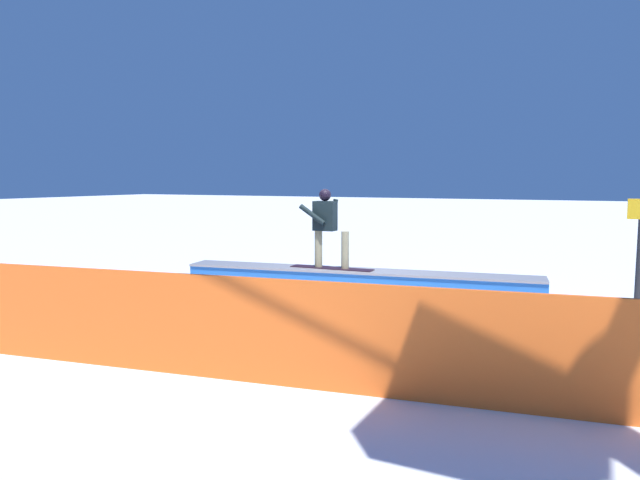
{
  "coord_description": "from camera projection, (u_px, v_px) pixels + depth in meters",
  "views": [
    {
      "loc": [
        -3.82,
        9.47,
        2.37
      ],
      "look_at": [
        0.23,
        1.03,
        1.38
      ],
      "focal_mm": 32.24,
      "sensor_mm": 36.0,
      "label": 1
    }
  ],
  "objects": [
    {
      "name": "safety_fence",
      "position": [
        230.0,
        328.0,
        6.76
      ],
      "size": [
        11.5,
        1.73,
        1.24
      ],
      "primitive_type": "cube",
      "rotation": [
        0.0,
        0.0,
        0.14
      ],
      "color": "orange",
      "rests_on": "ground_plane"
    },
    {
      "name": "grind_box",
      "position": [
        356.0,
        292.0,
        10.35
      ],
      "size": [
        6.45,
        1.53,
        0.75
      ],
      "color": "blue",
      "rests_on": "ground_plane"
    },
    {
      "name": "ground_plane",
      "position": [
        356.0,
        311.0,
        10.39
      ],
      "size": [
        120.0,
        120.0,
        0.0
      ],
      "primitive_type": "plane",
      "color": "white"
    },
    {
      "name": "snowboarder",
      "position": [
        327.0,
        225.0,
        10.4
      ],
      "size": [
        1.56,
        0.44,
        1.44
      ],
      "color": "black",
      "rests_on": "grind_box"
    },
    {
      "name": "trail_marker",
      "position": [
        640.0,
        265.0,
        8.43
      ],
      "size": [
        0.4,
        0.1,
        2.09
      ],
      "color": "#262628",
      "rests_on": "ground_plane"
    }
  ]
}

